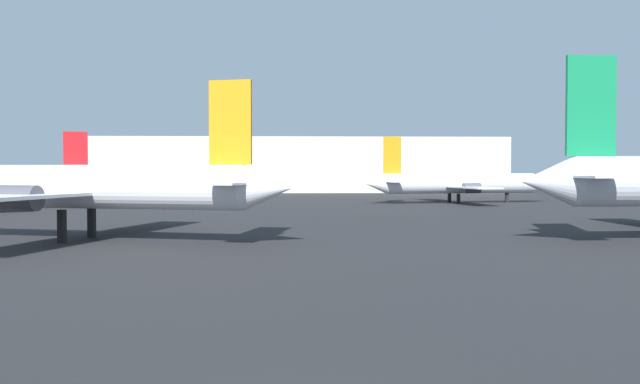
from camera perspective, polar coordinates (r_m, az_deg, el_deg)
airplane_distant at (r=47.70m, az=-20.06°, el=0.41°), size 30.54×24.90×9.86m
airplane_far_right at (r=95.54m, az=11.26°, el=0.69°), size 26.77×21.82×8.76m
light_mast_right at (r=113.82m, az=20.43°, el=5.54°), size 2.40×0.50×21.55m
terminal_building at (r=142.97m, az=-1.84°, el=2.20°), size 81.42×20.98×10.70m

